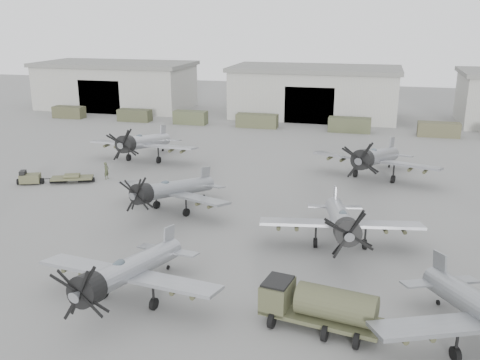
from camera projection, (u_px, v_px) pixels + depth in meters
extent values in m
plane|color=slate|center=(205.00, 271.00, 37.31)|extent=(220.00, 220.00, 0.00)
cube|color=gray|center=(116.00, 87.00, 102.59)|extent=(28.00, 14.00, 8.00)
cube|color=slate|center=(115.00, 64.00, 101.31)|extent=(29.00, 14.80, 0.70)
cube|color=black|center=(99.00, 97.00, 96.59)|extent=(8.12, 0.40, 6.00)
cube|color=gray|center=(314.00, 94.00, 93.53)|extent=(28.00, 14.00, 8.00)
cube|color=slate|center=(315.00, 69.00, 92.25)|extent=(29.00, 14.80, 0.70)
cube|color=black|center=(309.00, 106.00, 87.53)|extent=(8.12, 0.40, 6.00)
cube|color=#3F3F29|center=(69.00, 112.00, 93.12)|extent=(5.45, 2.20, 2.00)
cube|color=#393B27|center=(135.00, 115.00, 90.16)|extent=(5.60, 2.20, 1.99)
cube|color=#43492F|center=(190.00, 117.00, 87.76)|extent=(5.46, 2.20, 2.16)
cube|color=#44462E|center=(257.00, 121.00, 85.08)|extent=(6.58, 2.20, 2.13)
cube|color=#3F432C|center=(349.00, 125.00, 81.61)|extent=(6.40, 2.20, 2.24)
cube|color=#47462E|center=(439.00, 130.00, 78.55)|extent=(5.96, 2.20, 2.12)
cylinder|color=#979A9F|center=(133.00, 267.00, 33.17)|extent=(2.75, 10.24, 2.99)
cylinder|color=black|center=(87.00, 290.00, 28.97)|extent=(2.00, 1.74, 1.99)
cube|color=#979A9F|center=(129.00, 275.00, 32.73)|extent=(12.13, 3.66, 0.54)
cube|color=#979A9F|center=(169.00, 238.00, 37.11)|extent=(0.32, 1.59, 1.91)
ellipsoid|color=#3F4C54|center=(118.00, 265.00, 31.56)|extent=(0.72, 1.21, 0.54)
cylinder|color=black|center=(104.00, 293.00, 33.66)|extent=(0.37, 0.79, 0.77)
cylinder|color=black|center=(154.00, 304.00, 32.36)|extent=(0.37, 0.79, 0.77)
cylinder|color=black|center=(168.00, 267.00, 37.48)|extent=(0.15, 0.32, 0.31)
cube|color=gray|center=(440.00, 267.00, 32.49)|extent=(0.78, 1.61, 2.04)
cylinder|color=black|center=(455.00, 354.00, 27.51)|extent=(0.58, 0.86, 0.82)
cylinder|color=black|center=(438.00, 303.00, 32.86)|extent=(0.24, 0.35, 0.33)
cylinder|color=gray|center=(176.00, 188.00, 48.49)|extent=(4.63, 9.80, 2.92)
cylinder|color=black|center=(141.00, 194.00, 44.81)|extent=(2.17, 1.98, 1.94)
cube|color=gray|center=(172.00, 192.00, 48.12)|extent=(11.69, 5.84, 0.52)
cube|color=gray|center=(205.00, 175.00, 51.93)|extent=(0.62, 1.50, 1.86)
ellipsoid|color=#3F4C54|center=(164.00, 184.00, 47.06)|extent=(0.90, 1.24, 0.52)
cylinder|color=black|center=(157.00, 205.00, 49.36)|extent=(0.50, 0.79, 0.75)
cylinder|color=black|center=(186.00, 212.00, 47.46)|extent=(0.50, 0.79, 0.75)
cylinder|color=black|center=(204.00, 196.00, 52.31)|extent=(0.21, 0.32, 0.30)
cylinder|color=#9EA0A6|center=(340.00, 218.00, 41.14)|extent=(3.25, 10.53, 3.07)
cylinder|color=black|center=(348.00, 232.00, 36.51)|extent=(2.11, 1.85, 2.05)
cube|color=#9EA0A6|center=(341.00, 223.00, 40.65)|extent=(12.49, 4.26, 0.55)
cube|color=#9EA0A6|center=(335.00, 196.00, 45.50)|extent=(0.40, 1.63, 1.96)
ellipsoid|color=#3F4C54|center=(343.00, 214.00, 39.37)|extent=(0.78, 1.26, 0.55)
cylinder|color=black|center=(315.00, 243.00, 41.06)|extent=(0.41, 0.82, 0.79)
cylinder|color=black|center=(365.00, 244.00, 40.78)|extent=(0.41, 0.82, 0.79)
cylinder|color=black|center=(334.00, 221.00, 45.86)|extent=(0.17, 0.33, 0.31)
cylinder|color=#9EA0A7|center=(146.00, 141.00, 65.32)|extent=(2.08, 11.34, 3.32)
cylinder|color=black|center=(126.00, 144.00, 60.52)|extent=(2.09, 1.77, 2.21)
cube|color=#9EA0A7|center=(144.00, 145.00, 64.82)|extent=(13.39, 2.92, 0.60)
cube|color=#9EA0A7|center=(163.00, 132.00, 69.85)|extent=(0.20, 1.77, 2.12)
ellipsoid|color=#3F4C54|center=(139.00, 137.00, 63.48)|extent=(0.69, 1.30, 0.60)
cylinder|color=black|center=(129.00, 158.00, 65.69)|extent=(0.33, 0.86, 0.85)
cylinder|color=black|center=(159.00, 160.00, 64.56)|extent=(0.33, 0.86, 0.85)
cylinder|color=black|center=(163.00, 150.00, 70.25)|extent=(0.14, 0.35, 0.34)
cylinder|color=gray|center=(378.00, 156.00, 58.07)|extent=(4.97, 11.59, 3.42)
cylinder|color=black|center=(362.00, 160.00, 53.63)|extent=(2.50, 2.27, 2.28)
cube|color=gray|center=(376.00, 160.00, 57.62)|extent=(13.81, 6.32, 0.62)
cube|color=gray|center=(392.00, 146.00, 62.22)|extent=(0.66, 1.78, 2.19)
ellipsoid|color=#3F4C54|center=(373.00, 151.00, 56.35)|extent=(1.01, 1.45, 0.61)
cylinder|color=black|center=(355.00, 174.00, 58.99)|extent=(0.55, 0.93, 0.88)
cylinder|color=black|center=(393.00, 179.00, 56.92)|extent=(0.55, 0.93, 0.88)
cylinder|color=black|center=(389.00, 166.00, 62.67)|extent=(0.23, 0.37, 0.35)
cube|color=#41432C|center=(320.00, 317.00, 30.27)|extent=(7.06, 3.36, 0.24)
cube|color=#41432C|center=(277.00, 295.00, 31.08)|extent=(1.91, 2.46, 1.65)
cylinder|color=#41432C|center=(336.00, 305.00, 29.65)|extent=(4.70, 2.58, 1.84)
cube|color=black|center=(278.00, 281.00, 30.82)|extent=(1.76, 2.16, 0.15)
cylinder|color=black|center=(272.00, 321.00, 30.38)|extent=(0.44, 0.91, 0.87)
cylinder|color=black|center=(365.00, 320.00, 30.41)|extent=(0.44, 0.91, 0.87)
cube|color=#4B4C31|center=(30.00, 178.00, 56.44)|extent=(2.35, 1.91, 0.91)
cube|color=black|center=(23.00, 173.00, 56.19)|extent=(0.90, 1.16, 0.57)
cylinder|color=black|center=(30.00, 181.00, 56.54)|extent=(1.50, 1.09, 0.63)
cylinder|color=black|center=(45.00, 179.00, 56.65)|extent=(1.30, 0.59, 0.09)
cube|color=#4B4C31|center=(72.00, 178.00, 57.00)|extent=(4.58, 3.07, 0.20)
cylinder|color=black|center=(72.00, 180.00, 57.08)|extent=(1.76, 1.09, 0.50)
cylinder|color=#4B4C31|center=(72.00, 176.00, 56.93)|extent=(1.61, 0.92, 0.36)
imported|color=#3C422B|center=(106.00, 171.00, 58.05)|extent=(0.55, 0.75, 1.90)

